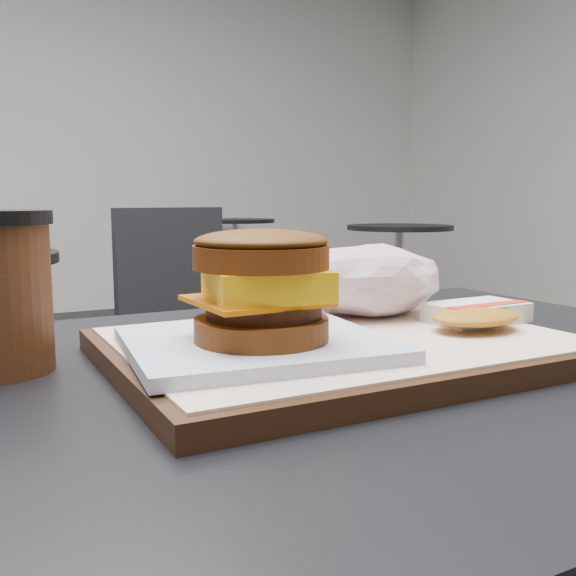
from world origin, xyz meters
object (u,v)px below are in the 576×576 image
Objects in this scene: hash_brown at (476,314)px; neighbor_chair at (136,320)px; serving_tray at (341,347)px; crumpled_wrapper at (366,279)px; customer_table at (343,564)px; breakfast_sandwich at (260,301)px.

hash_brown is 0.14× the size of neighbor_chair.
serving_tray is 2.40× the size of crumpled_wrapper.
hash_brown is 0.76× the size of crumpled_wrapper.
customer_table is at bearing -98.16° from neighbor_chair.
customer_table is at bearing 173.28° from hash_brown.
neighbor_chair is (0.16, 1.56, -0.31)m from crumpled_wrapper.
serving_tray is at bearing -135.33° from crumpled_wrapper.
hash_brown reaches higher than serving_tray.
crumpled_wrapper is at bearing 120.23° from hash_brown.
crumpled_wrapper is at bearing -95.88° from neighbor_chair.
customer_table is 5.06× the size of crumpled_wrapper.
breakfast_sandwich reaches higher than serving_tray.
hash_brown reaches higher than customer_table.
crumpled_wrapper is 1.60m from neighbor_chair.
crumpled_wrapper is (0.16, 0.10, -0.00)m from breakfast_sandwich.
hash_brown is 0.11m from crumpled_wrapper.
serving_tray is at bearing 119.39° from customer_table.
hash_brown is at bearing -6.72° from customer_table.
breakfast_sandwich is at bearing -167.93° from customer_table.
hash_brown is at bearing 0.92° from breakfast_sandwich.
neighbor_chair is (0.24, 1.64, -0.07)m from customer_table.
customer_table is 2.11× the size of serving_tray.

